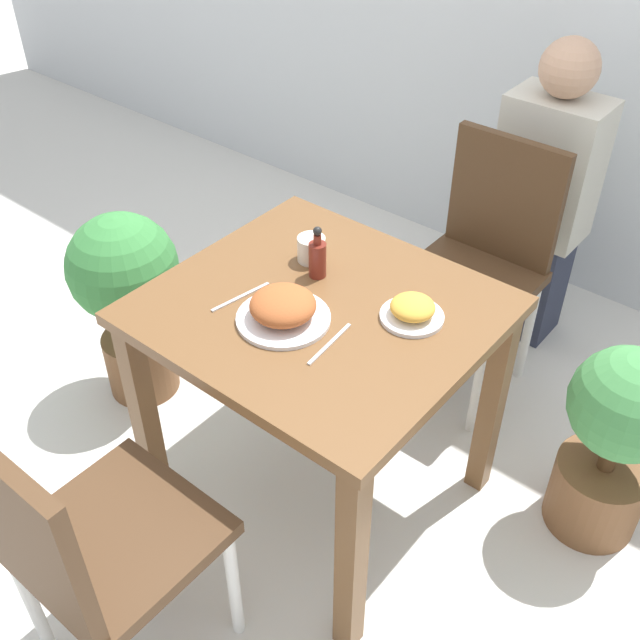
# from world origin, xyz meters

# --- Properties ---
(ground_plane) EXTENTS (16.00, 16.00, 0.00)m
(ground_plane) POSITION_xyz_m (0.00, 0.00, 0.00)
(ground_plane) COLOR silver
(dining_table) EXTENTS (0.86, 0.79, 0.75)m
(dining_table) POSITION_xyz_m (0.00, 0.00, 0.62)
(dining_table) COLOR brown
(dining_table) RESTS_ON ground_plane
(chair_near) EXTENTS (0.42, 0.42, 0.92)m
(chair_near) POSITION_xyz_m (-0.05, -0.77, 0.52)
(chair_near) COLOR #4C331E
(chair_near) RESTS_ON ground_plane
(chair_far) EXTENTS (0.42, 0.42, 0.92)m
(chair_far) POSITION_xyz_m (0.07, 0.80, 0.52)
(chair_far) COLOR #4C331E
(chair_far) RESTS_ON ground_plane
(food_plate) EXTENTS (0.24, 0.24, 0.09)m
(food_plate) POSITION_xyz_m (-0.03, -0.11, 0.79)
(food_plate) COLOR white
(food_plate) RESTS_ON dining_table
(side_plate) EXTENTS (0.17, 0.17, 0.06)m
(side_plate) POSITION_xyz_m (0.22, 0.11, 0.78)
(side_plate) COLOR white
(side_plate) RESTS_ON dining_table
(drink_cup) EXTENTS (0.08, 0.08, 0.07)m
(drink_cup) POSITION_xyz_m (-0.15, 0.15, 0.79)
(drink_cup) COLOR silver
(drink_cup) RESTS_ON dining_table
(sauce_bottle) EXTENTS (0.05, 0.05, 0.16)m
(sauce_bottle) POSITION_xyz_m (-0.09, 0.10, 0.81)
(sauce_bottle) COLOR maroon
(sauce_bottle) RESTS_ON dining_table
(fork_utensil) EXTENTS (0.04, 0.19, 0.00)m
(fork_utensil) POSITION_xyz_m (-0.18, -0.11, 0.76)
(fork_utensil) COLOR silver
(fork_utensil) RESTS_ON dining_table
(spoon_utensil) EXTENTS (0.02, 0.18, 0.00)m
(spoon_utensil) POSITION_xyz_m (0.12, -0.11, 0.76)
(spoon_utensil) COLOR silver
(spoon_utensil) RESTS_ON dining_table
(potted_plant_left) EXTENTS (0.37, 0.37, 0.72)m
(potted_plant_left) POSITION_xyz_m (-0.81, -0.04, 0.44)
(potted_plant_left) COLOR brown
(potted_plant_left) RESTS_ON ground_plane
(potted_plant_right) EXTENTS (0.32, 0.32, 0.67)m
(potted_plant_right) POSITION_xyz_m (0.72, 0.44, 0.37)
(potted_plant_right) COLOR brown
(potted_plant_right) RESTS_ON ground_plane
(person_figure) EXTENTS (0.34, 0.22, 1.17)m
(person_figure) POSITION_xyz_m (0.09, 1.18, 0.58)
(person_figure) COLOR #2D3347
(person_figure) RESTS_ON ground_plane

